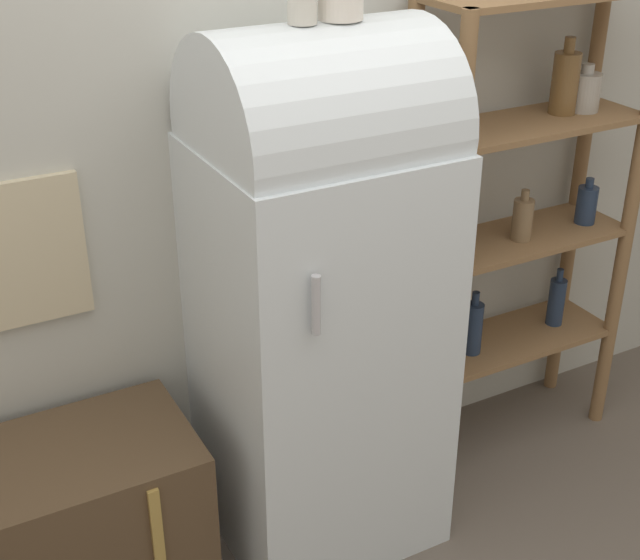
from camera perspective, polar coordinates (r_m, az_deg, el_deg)
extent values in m
cube|color=#B7B7AD|center=(2.61, -3.37, 12.05)|extent=(7.00, 0.05, 2.70)
cube|color=#C6B793|center=(2.48, -18.99, 1.46)|extent=(0.38, 0.02, 0.41)
cube|color=silver|center=(2.64, -0.04, -4.62)|extent=(0.63, 0.57, 1.28)
cylinder|color=silver|center=(2.35, -0.05, 9.72)|extent=(0.62, 0.54, 0.54)
cylinder|color=#B7B7BC|center=(2.16, -0.25, -1.63)|extent=(0.02, 0.02, 0.16)
cube|color=brown|center=(2.67, -16.34, -15.38)|extent=(0.78, 0.44, 0.53)
cube|color=#AD8942|center=(2.54, -10.18, -17.25)|extent=(0.03, 0.01, 0.48)
cylinder|color=olive|center=(2.77, 8.38, 0.39)|extent=(0.05, 0.05, 1.59)
cylinder|color=olive|center=(3.24, 19.09, 3.18)|extent=(0.05, 0.05, 1.59)
cylinder|color=olive|center=(2.95, 5.48, 2.35)|extent=(0.05, 0.05, 1.59)
cylinder|color=olive|center=(3.40, 16.04, 4.76)|extent=(0.05, 0.05, 1.59)
cube|color=olive|center=(3.26, 11.88, -3.74)|extent=(0.77, 0.29, 0.02)
cube|color=olive|center=(3.08, 12.58, 2.63)|extent=(0.77, 0.29, 0.02)
cube|color=olive|center=(2.94, 13.35, 9.70)|extent=(0.77, 0.29, 0.02)
cylinder|color=#23334C|center=(3.34, 14.88, -1.37)|extent=(0.06, 0.06, 0.18)
cylinder|color=#23334C|center=(3.29, 15.11, 0.33)|extent=(0.02, 0.02, 0.04)
cylinder|color=brown|center=(3.02, 15.40, 12.04)|extent=(0.09, 0.09, 0.20)
cylinder|color=brown|center=(2.99, 15.69, 14.30)|extent=(0.03, 0.03, 0.05)
cylinder|color=#9E998E|center=(3.07, 16.60, 11.45)|extent=(0.10, 0.10, 0.12)
cylinder|color=#9E998E|center=(3.05, 16.79, 12.82)|extent=(0.04, 0.04, 0.03)
cylinder|color=#23334C|center=(3.21, 16.69, 4.62)|extent=(0.07, 0.07, 0.13)
cylinder|color=#23334C|center=(3.18, 16.88, 5.97)|extent=(0.03, 0.03, 0.03)
cylinder|color=#23334C|center=(3.09, 9.77, -3.07)|extent=(0.06, 0.06, 0.19)
cylinder|color=#23334C|center=(3.04, 9.94, -1.17)|extent=(0.03, 0.03, 0.05)
cylinder|color=#7F6647|center=(3.02, 12.83, 3.78)|extent=(0.07, 0.07, 0.14)
cylinder|color=#7F6647|center=(2.99, 13.00, 5.32)|extent=(0.03, 0.03, 0.03)
cylinder|color=beige|center=(2.24, -1.15, 17.46)|extent=(0.07, 0.07, 0.11)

